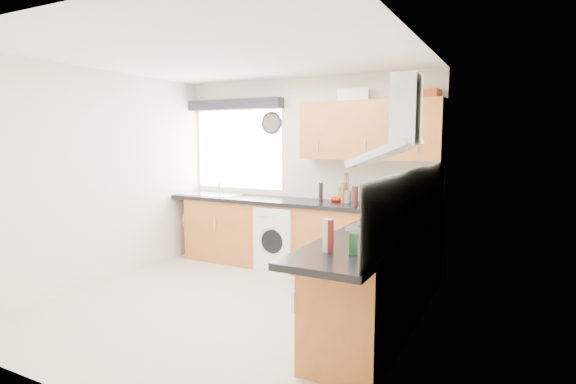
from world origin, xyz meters
The scene contains 38 objects.
ground_plane centered at (0.00, 0.00, 0.00)m, with size 3.60×3.60×0.00m, color beige.
ceiling centered at (0.00, 0.00, 2.50)m, with size 3.60×3.60×0.02m, color white.
wall_back centered at (0.00, 1.80, 1.25)m, with size 3.60×0.02×2.50m, color silver.
wall_front centered at (0.00, -1.80, 1.25)m, with size 3.60×0.02×2.50m, color silver.
wall_left centered at (-1.80, 0.00, 1.25)m, with size 0.02×3.60×2.50m, color silver.
wall_right centered at (1.80, 0.00, 1.25)m, with size 0.02×3.60×2.50m, color silver.
window centered at (-1.05, 1.79, 1.55)m, with size 1.40×0.02×1.10m, color white.
window_blind centered at (-1.05, 1.70, 2.18)m, with size 1.50×0.18×0.14m, color #22202A.
splashback centered at (1.79, 0.30, 1.18)m, with size 0.01×3.00×0.54m, color white.
base_cab_back centered at (-0.10, 1.51, 0.43)m, with size 3.00×0.58×0.86m, color #A25724.
base_cab_corner centered at (1.50, 1.50, 0.43)m, with size 0.60×0.60×0.86m, color #A25724.
base_cab_right centered at (1.51, 0.15, 0.43)m, with size 0.58×2.10×0.86m, color #A25724.
worktop_back centered at (0.00, 1.50, 0.89)m, with size 3.60×0.62×0.05m, color black.
worktop_right centered at (1.50, 0.00, 0.89)m, with size 0.62×2.42×0.05m, color black.
sink centered at (-1.33, 1.50, 0.95)m, with size 0.84×0.46×0.10m, color silver, non-canonical shape.
oven centered at (1.50, 0.30, 0.42)m, with size 0.56×0.58×0.85m, color black.
hob_plate centered at (1.50, 0.30, 0.92)m, with size 0.52×0.52×0.01m, color silver.
extractor_hood centered at (1.60, 0.30, 1.77)m, with size 0.52×0.78×0.66m, color silver, non-canonical shape.
upper_cabinets centered at (0.95, 1.62, 1.80)m, with size 1.70×0.35×0.70m, color #A25724.
washing_machine centered at (-0.15, 1.47, 0.42)m, with size 0.57×0.55×0.83m, color white.
wall_clock centered at (-0.50, 1.78, 1.92)m, with size 0.31×0.31×0.04m, color #22202A.
casserole centered at (0.70, 1.72, 2.23)m, with size 0.37×0.27×0.15m, color white.
storage_box centered at (1.60, 1.72, 2.20)m, with size 0.24×0.20×0.11m, color #BD4A1A.
utensil_pot centered at (0.67, 1.61, 0.99)m, with size 0.11×0.11×0.15m, color #9D9384.
kitchen_roll centered at (1.35, 1.05, 1.03)m, with size 0.11×0.11×0.25m, color white.
tomato_cluster centered at (0.53, 1.65, 0.94)m, with size 0.13×0.13×0.06m, color #B31104, non-canonical shape.
jar_0 centered at (0.94, 1.45, 1.04)m, with size 0.05×0.05×0.26m, color black.
jar_1 centered at (0.78, 1.64, 1.01)m, with size 0.04×0.04×0.19m, color navy.
jar_2 centered at (0.64, 1.56, 1.00)m, with size 0.05×0.05×0.18m, color brown.
jar_3 centered at (0.56, 1.67, 1.00)m, with size 0.06×0.06×0.18m, color olive.
jar_4 centered at (0.63, 1.63, 1.03)m, with size 0.07×0.07×0.24m, color brown.
jar_5 centered at (0.32, 1.61, 1.03)m, with size 0.05×0.05×0.23m, color black.
jar_6 centered at (0.89, 1.56, 1.04)m, with size 0.06×0.06×0.25m, color #3B2A21.
jar_7 centered at (0.85, 1.39, 1.03)m, with size 0.07×0.07×0.24m, color #42171A.
bottle_0 centered at (1.41, -0.76, 1.03)m, with size 0.07×0.07×0.23m, color #BAAD9F.
bottle_1 centered at (1.59, -0.75, 0.99)m, with size 0.06×0.06×0.15m, color #143A1A.
bottle_2 centered at (1.57, -0.42, 1.04)m, with size 0.07×0.07×0.26m, color black.
bottle_3 centered at (1.42, -0.76, 1.02)m, with size 0.06×0.06×0.23m, color #551212.
Camera 1 is at (2.60, -3.62, 1.70)m, focal length 28.00 mm.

